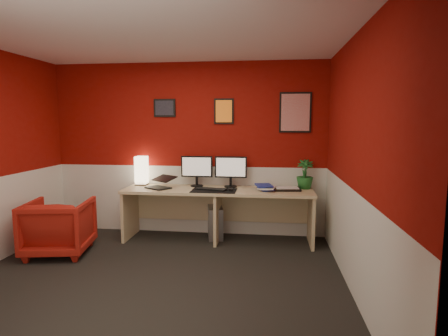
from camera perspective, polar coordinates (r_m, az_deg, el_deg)
ground at (r=4.07m, az=-11.02°, el=-16.90°), size 4.00×3.50×0.01m
ceiling at (r=3.81m, az=-11.97°, el=19.91°), size 4.00×3.50×0.01m
wall_back at (r=5.42m, az=-5.60°, el=2.91°), size 4.00×0.01×2.50m
wall_front at (r=2.17m, az=-26.31°, el=-4.21°), size 4.00×0.01×2.50m
wall_right at (r=3.64m, az=19.95°, el=0.43°), size 0.01×3.50×2.50m
wainscot_back at (r=5.52m, az=-5.52°, el=-4.88°), size 4.00×0.01×1.00m
wainscot_front at (r=2.43m, az=-25.18°, el=-21.83°), size 4.00×0.01×1.00m
wainscot_right at (r=3.79m, az=19.38°, el=-10.89°), size 0.01×3.50×1.00m
desk at (r=5.14m, az=-0.96°, el=-7.30°), size 2.60×0.65×0.73m
shoji_lamp at (r=5.51m, az=-12.67°, el=-0.51°), size 0.16×0.16×0.40m
laptop at (r=5.18m, az=-10.22°, el=-1.94°), size 0.40×0.38×0.22m
monitor_left at (r=5.25m, az=-4.28°, el=0.27°), size 0.45×0.06×0.58m
monitor_right at (r=5.17m, az=1.05°, el=0.18°), size 0.45×0.06×0.58m
desk_mat at (r=4.95m, az=-1.58°, el=-3.51°), size 0.60×0.38×0.01m
keyboard at (r=4.99m, az=-2.00°, el=-3.28°), size 0.44×0.24×0.02m
mouse at (r=4.92m, az=1.04°, el=-3.35°), size 0.08×0.11×0.03m
book_bottom at (r=5.01m, az=5.52°, el=-3.29°), size 0.29×0.33×0.03m
book_middle at (r=5.01m, az=5.49°, el=-2.98°), size 0.26×0.33×0.02m
book_top at (r=4.98m, az=5.00°, el=-2.76°), size 0.27×0.32×0.03m
zen_tray at (r=5.05m, az=9.70°, el=-3.24°), size 0.38×0.30×0.03m
potted_plant at (r=5.19m, az=12.44°, el=-0.94°), size 0.24×0.24×0.40m
pc_tower at (r=5.33m, az=-1.37°, el=-8.34°), size 0.29×0.48×0.45m
armchair at (r=5.10m, az=-24.23°, el=-8.32°), size 0.86×0.88×0.69m
art_left at (r=5.48m, az=-9.20°, el=9.18°), size 0.32×0.02×0.26m
art_center at (r=5.30m, az=-0.01°, el=8.80°), size 0.28×0.02×0.36m
art_right at (r=5.27m, az=11.01°, el=8.46°), size 0.44×0.02×0.56m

